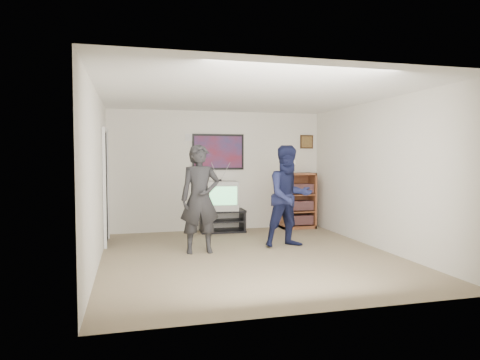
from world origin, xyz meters
name	(u,v)px	position (x,y,z in m)	size (l,w,h in m)	color
room_shell	(244,175)	(0.00, 0.35, 1.25)	(4.51, 5.00, 2.51)	#706047
media_stand	(222,221)	(0.03, 2.23, 0.23)	(0.93, 0.54, 0.46)	black
crt_television	(220,195)	(-0.01, 2.23, 0.75)	(0.70, 0.59, 0.59)	#A1A19C
bookshelf	(298,201)	(1.71, 2.28, 0.60)	(0.73, 0.42, 1.20)	brown
table_lamp	(290,165)	(1.53, 2.26, 1.38)	(0.23, 0.23, 0.37)	beige
person_tall	(200,199)	(-0.71, 0.44, 0.87)	(0.64, 0.42, 1.75)	#232325
person_short	(289,196)	(0.85, 0.53, 0.87)	(0.85, 0.66, 1.75)	#161B3E
controller_left	(196,183)	(-0.74, 0.68, 1.12)	(0.03, 0.11, 0.03)	white
controller_right	(288,186)	(0.90, 0.72, 1.03)	(0.03, 0.11, 0.03)	white
poster	(218,152)	(0.00, 2.48, 1.65)	(1.10, 0.03, 0.75)	black
air_vent	(192,137)	(-0.55, 2.48, 1.95)	(0.28, 0.02, 0.14)	white
small_picture	(307,142)	(2.00, 2.48, 1.88)	(0.30, 0.03, 0.30)	black
doorway	(105,188)	(-2.23, 1.60, 1.00)	(0.03, 0.85, 2.00)	black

